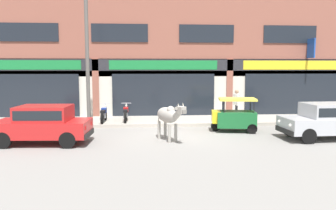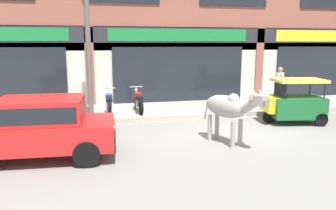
{
  "view_description": "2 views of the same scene",
  "coord_description": "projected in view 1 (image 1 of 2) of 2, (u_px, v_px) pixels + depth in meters",
  "views": [
    {
      "loc": [
        -1.21,
        -13.52,
        2.85
      ],
      "look_at": [
        -0.08,
        1.0,
        1.23
      ],
      "focal_mm": 35.0,
      "sensor_mm": 36.0,
      "label": 1
    },
    {
      "loc": [
        -3.67,
        -8.86,
        2.69
      ],
      "look_at": [
        -1.44,
        1.0,
        0.79
      ],
      "focal_mm": 35.0,
      "sensor_mm": 36.0,
      "label": 2
    }
  ],
  "objects": [
    {
      "name": "ground_plane",
      "position": [
        172.0,
        136.0,
        13.8
      ],
      "size": [
        90.0,
        90.0,
        0.0
      ],
      "primitive_type": "plane",
      "color": "gray"
    },
    {
      "name": "sidewalk",
      "position": [
        166.0,
        121.0,
        17.44
      ],
      "size": [
        19.0,
        2.95,
        0.16
      ],
      "primitive_type": "cube",
      "color": "#A8A093",
      "rests_on": "ground"
    },
    {
      "name": "shop_building",
      "position": [
        163.0,
        52.0,
        18.74
      ],
      "size": [
        23.0,
        1.4,
        8.03
      ],
      "color": "#8E5142",
      "rests_on": "ground"
    },
    {
      "name": "cow",
      "position": [
        168.0,
        116.0,
        12.87
      ],
      "size": [
        1.15,
        2.01,
        1.61
      ],
      "color": "#9E998E",
      "rests_on": "ground"
    },
    {
      "name": "car_0",
      "position": [
        43.0,
        123.0,
        12.37
      ],
      "size": [
        3.69,
        1.81,
        1.46
      ],
      "color": "black",
      "rests_on": "ground"
    },
    {
      "name": "car_1",
      "position": [
        327.0,
        119.0,
        13.21
      ],
      "size": [
        3.66,
        1.72,
        1.46
      ],
      "color": "black",
      "rests_on": "ground"
    },
    {
      "name": "auto_rickshaw",
      "position": [
        234.0,
        117.0,
        14.86
      ],
      "size": [
        2.09,
        1.43,
        1.52
      ],
      "color": "black",
      "rests_on": "ground"
    },
    {
      "name": "motorcycle_0",
      "position": [
        104.0,
        114.0,
        16.58
      ],
      "size": [
        0.52,
        1.81,
        0.88
      ],
      "color": "black",
      "rests_on": "sidewalk"
    },
    {
      "name": "motorcycle_1",
      "position": [
        126.0,
        114.0,
        16.82
      ],
      "size": [
        0.52,
        1.81,
        0.88
      ],
      "color": "black",
      "rests_on": "sidewalk"
    },
    {
      "name": "pedestrian",
      "position": [
        237.0,
        102.0,
        16.95
      ],
      "size": [
        0.32,
        0.5,
        1.6
      ],
      "color": "#2D2D33",
      "rests_on": "sidewalk"
    },
    {
      "name": "utility_pole",
      "position": [
        87.0,
        60.0,
        15.62
      ],
      "size": [
        0.18,
        0.18,
        6.18
      ],
      "primitive_type": "cylinder",
      "color": "#595651",
      "rests_on": "sidewalk"
    }
  ]
}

